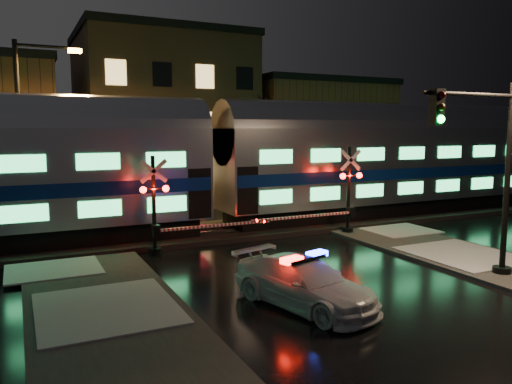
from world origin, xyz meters
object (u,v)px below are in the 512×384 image
Objects in this scene: police_car at (304,283)px; traffic_light at (487,177)px; crossing_signal_left at (164,215)px; streetlight at (27,124)px; crossing_signal_right at (343,199)px.

traffic_light reaches higher than police_car.
crossing_signal_left is 11.33m from traffic_light.
police_car is 7.43m from crossing_signal_left.
police_car is 0.55× the size of streetlight.
traffic_light is (6.33, -0.46, 2.67)m from police_car.
crossing_signal_right is at bearing 33.08° from police_car.
crossing_signal_right is 0.91× the size of traffic_light.
crossing_signal_left is at bearing -56.43° from streetlight.
police_car is 6.89m from traffic_light.
streetlight is at bearing 99.45° from police_car.
traffic_light is (8.23, -7.58, 1.75)m from crossing_signal_left.
streetlight is at bearing 123.57° from crossing_signal_left.
traffic_light is 19.18m from streetlight.
crossing_signal_left is 0.62× the size of streetlight.
streetlight is (-6.35, 13.83, 4.39)m from police_car.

